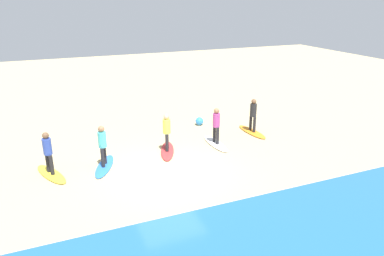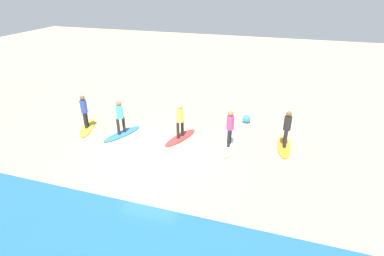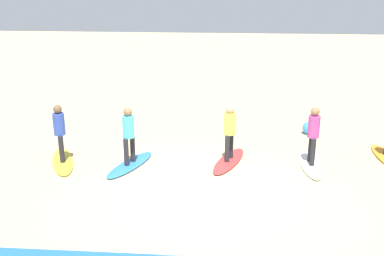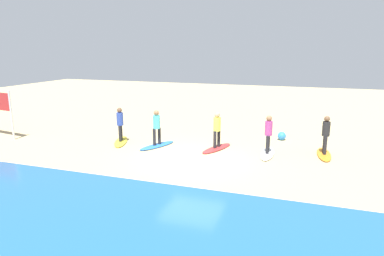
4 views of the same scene
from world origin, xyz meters
name	(u,v)px [view 2 (image 2 of 4)]	position (x,y,z in m)	size (l,w,h in m)	color
ground_plane	(153,155)	(0.00, 0.00, 0.00)	(60.00, 60.00, 0.00)	tan
surfboard_orange	(284,146)	(-5.23, -2.35, 0.04)	(2.10, 0.56, 0.09)	orange
surfer_orange	(287,126)	(-5.23, -2.35, 1.04)	(0.32, 0.46, 1.64)	#232328
surfboard_white	(229,146)	(-2.89, -1.67, 0.04)	(2.10, 0.56, 0.09)	white
surfer_white	(230,126)	(-2.89, -1.67, 1.04)	(0.32, 0.46, 1.64)	#232328
surfboard_red	(180,138)	(-0.59, -1.75, 0.04)	(2.10, 0.56, 0.09)	red
surfer_red	(180,118)	(-0.59, -1.75, 1.04)	(0.32, 0.44, 1.64)	#232328
surfboard_blue	(122,134)	(2.20, -1.27, 0.04)	(2.10, 0.56, 0.09)	blue
surfer_blue	(120,115)	(2.20, -1.27, 1.04)	(0.32, 0.44, 1.64)	#232328
surfboard_yellow	(87,128)	(4.18, -1.35, 0.04)	(2.10, 0.56, 0.09)	yellow
surfer_yellow	(84,109)	(4.18, -1.35, 1.04)	(0.32, 0.44, 1.64)	#232328
beach_ball	(246,119)	(-3.26, -4.40, 0.21)	(0.42, 0.42, 0.42)	#338CE5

